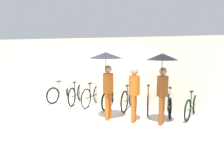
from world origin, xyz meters
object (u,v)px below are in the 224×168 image
(parked_bicycle_5, at_px, (148,101))
(parked_bicycle_6, at_px, (169,104))
(pedestrian_center, at_px, (134,91))
(parked_bicycle_0, at_px, (63,93))
(pedestrian_leading, at_px, (107,68))
(parked_bicycle_7, at_px, (192,106))
(parked_bicycle_1, at_px, (76,94))
(parked_bicycle_2, at_px, (92,95))
(parked_bicycle_4, at_px, (129,98))
(pedestrian_trailing, at_px, (162,72))
(parked_bicycle_3, at_px, (110,98))

(parked_bicycle_5, distance_m, parked_bicycle_6, 0.73)
(pedestrian_center, bearing_deg, parked_bicycle_5, -98.38)
(parked_bicycle_0, bearing_deg, pedestrian_leading, -108.71)
(pedestrian_leading, bearing_deg, parked_bicycle_0, -26.12)
(parked_bicycle_7, bearing_deg, parked_bicycle_0, 99.03)
(pedestrian_leading, bearing_deg, parked_bicycle_7, -147.45)
(parked_bicycle_1, distance_m, parked_bicycle_6, 3.63)
(parked_bicycle_2, relative_size, parked_bicycle_4, 0.98)
(parked_bicycle_0, relative_size, parked_bicycle_1, 1.03)
(parked_bicycle_6, bearing_deg, parked_bicycle_2, 77.72)
(pedestrian_trailing, bearing_deg, parked_bicycle_2, -18.83)
(parked_bicycle_5, relative_size, parked_bicycle_6, 1.01)
(pedestrian_leading, distance_m, pedestrian_center, 1.06)
(parked_bicycle_4, bearing_deg, parked_bicycle_6, -95.21)
(parked_bicycle_0, height_order, pedestrian_leading, pedestrian_leading)
(parked_bicycle_1, relative_size, parked_bicycle_4, 0.97)
(parked_bicycle_0, relative_size, parked_bicycle_3, 1.00)
(parked_bicycle_2, height_order, parked_bicycle_7, parked_bicycle_2)
(parked_bicycle_2, height_order, pedestrian_center, pedestrian_center)
(parked_bicycle_0, relative_size, parked_bicycle_5, 1.02)
(parked_bicycle_0, distance_m, parked_bicycle_1, 0.73)
(parked_bicycle_0, distance_m, parked_bicycle_7, 5.08)
(parked_bicycle_0, xyz_separation_m, parked_bicycle_2, (1.45, -0.10, 0.04))
(parked_bicycle_6, xyz_separation_m, pedestrian_center, (-0.83, -1.21, 0.60))
(parked_bicycle_6, height_order, pedestrian_leading, pedestrian_leading)
(parked_bicycle_3, relative_size, pedestrian_trailing, 0.84)
(parked_bicycle_3, relative_size, parked_bicycle_6, 1.04)
(pedestrian_center, bearing_deg, parked_bicycle_4, -67.51)
(parked_bicycle_4, relative_size, parked_bicycle_6, 1.03)
(parked_bicycle_0, relative_size, pedestrian_trailing, 0.84)
(parked_bicycle_1, distance_m, parked_bicycle_7, 4.36)
(parked_bicycle_3, xyz_separation_m, parked_bicycle_6, (2.18, -0.05, 0.01))
(parked_bicycle_4, height_order, parked_bicycle_7, parked_bicycle_4)
(parked_bicycle_1, height_order, parked_bicycle_6, parked_bicycle_6)
(parked_bicycle_5, bearing_deg, parked_bicycle_7, -106.05)
(parked_bicycle_2, height_order, parked_bicycle_3, parked_bicycle_2)
(parked_bicycle_3, height_order, pedestrian_trailing, pedestrian_trailing)
(parked_bicycle_0, bearing_deg, parked_bicycle_6, -81.28)
(parked_bicycle_3, xyz_separation_m, parked_bicycle_7, (2.91, -0.06, 0.01))
(parked_bicycle_7, relative_size, pedestrian_trailing, 0.81)
(parked_bicycle_4, relative_size, parked_bicycle_5, 1.02)
(pedestrian_leading, bearing_deg, parked_bicycle_3, -67.05)
(parked_bicycle_3, bearing_deg, parked_bicycle_7, -96.17)
(parked_bicycle_5, bearing_deg, parked_bicycle_3, 74.90)
(parked_bicycle_0, relative_size, parked_bicycle_4, 1.00)
(parked_bicycle_1, distance_m, pedestrian_trailing, 3.95)
(pedestrian_leading, relative_size, pedestrian_center, 1.27)
(parked_bicycle_6, height_order, parked_bicycle_7, parked_bicycle_6)
(parked_bicycle_5, xyz_separation_m, pedestrian_trailing, (0.69, -1.19, 1.19))
(parked_bicycle_7, relative_size, pedestrian_leading, 0.80)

